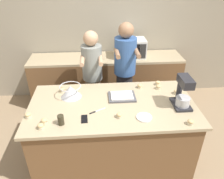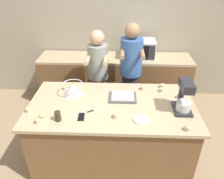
# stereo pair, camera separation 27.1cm
# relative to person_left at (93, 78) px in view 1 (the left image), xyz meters

# --- Properties ---
(ground_plane) EXTENTS (16.00, 16.00, 0.00)m
(ground_plane) POSITION_rel_person_left_xyz_m (0.25, -0.84, -0.86)
(ground_plane) COLOR #937A5B
(back_wall) EXTENTS (10.00, 0.06, 2.70)m
(back_wall) POSITION_rel_person_left_xyz_m (0.25, 0.99, 0.49)
(back_wall) COLOR gray
(back_wall) RESTS_ON ground_plane
(island_counter) EXTENTS (2.10, 1.10, 0.91)m
(island_counter) POSITION_rel_person_left_xyz_m (0.25, -0.84, -0.40)
(island_counter) COLOR brown
(island_counter) RESTS_ON ground_plane
(back_counter) EXTENTS (2.80, 0.60, 0.94)m
(back_counter) POSITION_rel_person_left_xyz_m (0.25, 0.64, -0.39)
(back_counter) COLOR brown
(back_counter) RESTS_ON ground_plane
(person_left) EXTENTS (0.33, 0.50, 1.61)m
(person_left) POSITION_rel_person_left_xyz_m (0.00, 0.00, 0.00)
(person_left) COLOR brown
(person_left) RESTS_ON ground_plane
(person_right) EXTENTS (0.35, 0.51, 1.72)m
(person_right) POSITION_rel_person_left_xyz_m (0.51, 0.00, 0.05)
(person_right) COLOR #232328
(person_right) RESTS_ON ground_plane
(stand_mixer) EXTENTS (0.20, 0.30, 0.40)m
(stand_mixer) POSITION_rel_person_left_xyz_m (1.10, -0.94, 0.23)
(stand_mixer) COLOR #232328
(stand_mixer) RESTS_ON island_counter
(mixing_bowl) EXTENTS (0.28, 0.28, 0.16)m
(mixing_bowl) POSITION_rel_person_left_xyz_m (-0.28, -0.63, 0.14)
(mixing_bowl) COLOR #BCBCC1
(mixing_bowl) RESTS_ON island_counter
(baking_tray) EXTENTS (0.35, 0.27, 0.04)m
(baking_tray) POSITION_rel_person_left_xyz_m (0.39, -0.70, 0.07)
(baking_tray) COLOR #4C4C51
(baking_tray) RESTS_ON island_counter
(microwave_oven) EXTENTS (0.51, 0.36, 0.33)m
(microwave_oven) POSITION_rel_person_left_xyz_m (0.71, 0.63, 0.25)
(microwave_oven) COLOR silver
(microwave_oven) RESTS_ON back_counter
(cell_phone) EXTENTS (0.08, 0.15, 0.01)m
(cell_phone) POSITION_rel_person_left_xyz_m (-0.09, -1.13, 0.06)
(cell_phone) COLOR black
(cell_phone) RESTS_ON island_counter
(drinking_glass) EXTENTS (0.07, 0.07, 0.12)m
(drinking_glass) POSITION_rel_person_left_xyz_m (-0.34, -1.19, 0.11)
(drinking_glass) COLOR #332D1E
(drinking_glass) RESTS_ON island_counter
(small_plate) EXTENTS (0.18, 0.18, 0.02)m
(small_plate) POSITION_rel_person_left_xyz_m (0.59, -1.16, 0.06)
(small_plate) COLOR white
(small_plate) RESTS_ON island_counter
(knife) EXTENTS (0.20, 0.12, 0.01)m
(knife) POSITION_rel_person_left_xyz_m (0.05, -0.99, 0.05)
(knife) COLOR #BCBCC1
(knife) RESTS_ON island_counter
(cupcake_0) EXTENTS (0.07, 0.07, 0.06)m
(cupcake_0) POSITION_rel_person_left_xyz_m (1.14, -0.67, 0.08)
(cupcake_0) COLOR beige
(cupcake_0) RESTS_ON island_counter
(cupcake_1) EXTENTS (0.07, 0.07, 0.06)m
(cupcake_1) POSITION_rel_person_left_xyz_m (-0.74, -1.05, 0.08)
(cupcake_1) COLOR beige
(cupcake_1) RESTS_ON island_counter
(cupcake_2) EXTENTS (0.07, 0.07, 0.06)m
(cupcake_2) POSITION_rel_person_left_xyz_m (0.93, -0.52, 0.08)
(cupcake_2) COLOR beige
(cupcake_2) RESTS_ON island_counter
(cupcake_3) EXTENTS (0.07, 0.07, 0.06)m
(cupcake_3) POSITION_rel_person_left_xyz_m (1.08, -1.31, 0.08)
(cupcake_3) COLOR beige
(cupcake_3) RESTS_ON island_counter
(cupcake_4) EXTENTS (0.07, 0.07, 0.06)m
(cupcake_4) POSITION_rel_person_left_xyz_m (-0.53, -1.16, 0.08)
(cupcake_4) COLOR beige
(cupcake_4) RESTS_ON island_counter
(cupcake_5) EXTENTS (0.07, 0.07, 0.06)m
(cupcake_5) POSITION_rel_person_left_xyz_m (0.67, -0.47, 0.08)
(cupcake_5) COLOR beige
(cupcake_5) RESTS_ON island_counter
(cupcake_6) EXTENTS (0.07, 0.07, 0.06)m
(cupcake_6) POSITION_rel_person_left_xyz_m (0.95, -0.40, 0.08)
(cupcake_6) COLOR beige
(cupcake_6) RESTS_ON island_counter
(cupcake_7) EXTENTS (0.07, 0.07, 0.06)m
(cupcake_7) POSITION_rel_person_left_xyz_m (-0.55, -1.25, 0.08)
(cupcake_7) COLOR beige
(cupcake_7) RESTS_ON island_counter
(cupcake_8) EXTENTS (0.07, 0.07, 0.06)m
(cupcake_8) POSITION_rel_person_left_xyz_m (-0.41, -0.50, 0.08)
(cupcake_8) COLOR beige
(cupcake_8) RESTS_ON island_counter
(cupcake_9) EXTENTS (0.07, 0.07, 0.06)m
(cupcake_9) POSITION_rel_person_left_xyz_m (0.31, -1.12, 0.08)
(cupcake_9) COLOR beige
(cupcake_9) RESTS_ON island_counter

